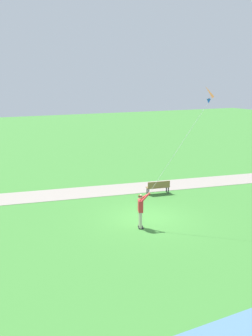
# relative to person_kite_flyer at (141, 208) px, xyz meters

# --- Properties ---
(ground_plane) EXTENTS (120.00, 120.00, 0.00)m
(ground_plane) POSITION_rel_person_kite_flyer_xyz_m (1.02, -0.89, -1.05)
(ground_plane) COLOR #3D7F33
(walkway_path) EXTENTS (7.69, 31.95, 0.02)m
(walkway_path) POSITION_rel_person_kite_flyer_xyz_m (6.78, 1.11, -1.04)
(walkway_path) COLOR gray
(walkway_path) RESTS_ON ground
(person_kite_flyer) EXTENTS (0.49, 0.63, 1.83)m
(person_kite_flyer) POSITION_rel_person_kite_flyer_xyz_m (0.00, 0.00, 0.00)
(person_kite_flyer) COLOR #232328
(person_kite_flyer) RESTS_ON ground
(flying_kite) EXTENTS (1.42, 3.01, 5.08)m
(flying_kite) POSITION_rel_person_kite_flyer_xyz_m (-0.97, -2.78, 5.39)
(flying_kite) COLOR orange
(park_bench_near_walkway) EXTENTS (0.68, 1.55, 0.88)m
(park_bench_near_walkway) POSITION_rel_person_kite_flyer_xyz_m (4.30, -3.55, -0.54)
(park_bench_near_walkway) COLOR olive
(park_bench_near_walkway) RESTS_ON ground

